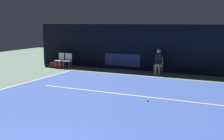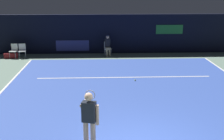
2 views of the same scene
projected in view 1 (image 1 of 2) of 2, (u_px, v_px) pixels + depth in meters
ground_plane at (118, 112)px, 8.80m from camera, size 33.93×33.93×0.00m
court_surface at (118, 112)px, 8.80m from camera, size 10.98×11.46×0.01m
line_service at (140, 96)px, 10.59m from camera, size 8.57×0.10×0.01m
back_wall at (175, 49)px, 15.34m from camera, size 17.30×0.33×2.60m
line_judge_on_chair at (158, 61)px, 14.99m from camera, size 0.48×0.56×1.32m
courtside_chair_near at (60, 59)px, 17.21m from camera, size 0.50×0.48×0.88m
courtside_chair_far at (68, 60)px, 17.02m from camera, size 0.50×0.48×0.88m
tennis_ball at (148, 100)px, 9.89m from camera, size 0.07×0.07×0.07m
equipment_bag at (57, 65)px, 17.30m from camera, size 0.87×0.40×0.32m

